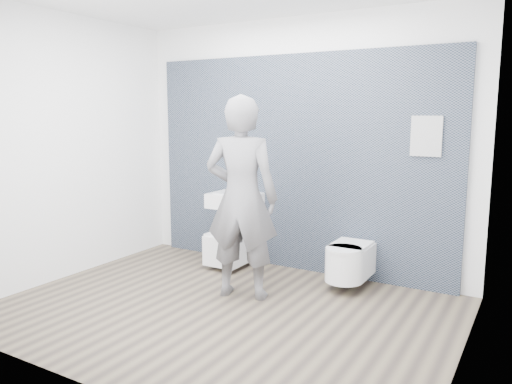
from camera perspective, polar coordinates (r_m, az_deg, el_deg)
The scene contains 8 objects.
ground at distance 4.65m, azimuth -3.84°, elevation -13.29°, with size 4.00×4.00×0.00m, color brown.
room_shell at distance 4.30m, azimuth -4.09°, elevation 8.68°, with size 4.00×4.00×4.00m.
tile_wall at distance 5.85m, azimuth 4.36°, elevation -8.56°, with size 3.60×0.06×2.40m, color black.
washbasin at distance 5.77m, azimuth -2.46°, elevation -0.92°, with size 0.56×0.42×0.42m.
toilet_square at distance 5.83m, azimuth -2.82°, elevation -6.06°, with size 0.40×0.58×0.78m.
toilet_rounded at distance 5.17m, azimuth 10.50°, elevation -7.81°, with size 0.38×0.64×0.35m.
info_placard at distance 5.37m, azimuth 18.05°, elevation -10.59°, with size 0.29×0.03×0.39m, color white.
visitor at distance 4.73m, azimuth -1.66°, elevation -0.70°, with size 0.70×0.46×1.93m, color slate.
Camera 1 is at (2.43, -3.55, 1.76)m, focal length 35.00 mm.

